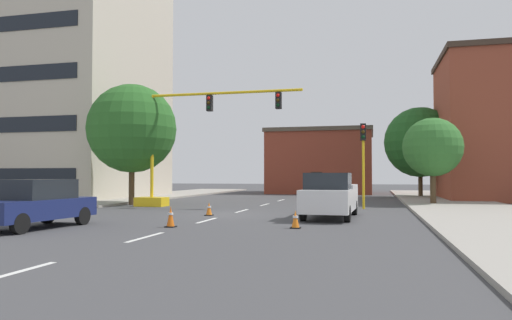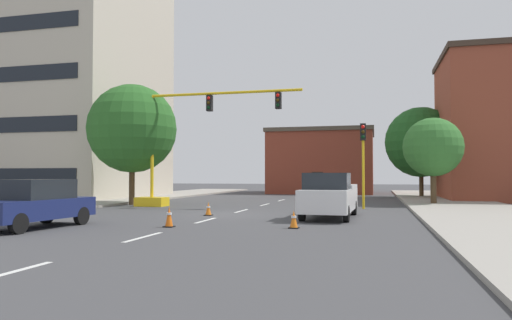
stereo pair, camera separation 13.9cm
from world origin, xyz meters
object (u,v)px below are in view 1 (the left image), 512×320
at_px(tree_left_near, 132,129).
at_px(pickup_truck_white, 330,196).
at_px(traffic_cone_roadside_b, 295,220).
at_px(tree_right_far, 420,142).
at_px(traffic_light_pole_right, 363,146).
at_px(traffic_signal_gantry, 173,168).
at_px(traffic_cone_roadside_a, 171,217).
at_px(sedan_navy_near_left, 36,203).
at_px(traffic_cone_roadside_c, 209,209).
at_px(tree_right_mid, 433,147).

bearing_deg(tree_left_near, pickup_truck_white, -25.88).
xyz_separation_m(pickup_truck_white, traffic_cone_roadside_b, (-0.86, -4.45, -0.66)).
bearing_deg(tree_right_far, traffic_light_pole_right, -106.47).
relative_size(traffic_light_pole_right, tree_right_far, 0.63).
xyz_separation_m(tree_right_far, tree_left_near, (-18.90, -14.73, 0.19)).
bearing_deg(pickup_truck_white, traffic_signal_gantry, 151.29).
bearing_deg(traffic_light_pole_right, traffic_cone_roadside_a, -120.45).
height_order(traffic_light_pole_right, sedan_navy_near_left, traffic_light_pole_right).
xyz_separation_m(traffic_signal_gantry, traffic_cone_roadside_b, (9.06, -9.88, -2.00)).
distance_m(pickup_truck_white, traffic_cone_roadside_c, 5.67).
relative_size(tree_right_far, traffic_cone_roadside_a, 10.01).
bearing_deg(pickup_truck_white, traffic_cone_roadside_b, -100.89).
bearing_deg(traffic_signal_gantry, traffic_cone_roadside_c, -52.29).
height_order(traffic_signal_gantry, traffic_light_pole_right, traffic_signal_gantry).
bearing_deg(tree_right_far, pickup_truck_white, -105.22).
xyz_separation_m(tree_right_mid, sedan_navy_near_left, (-15.36, -17.04, -2.76)).
relative_size(tree_right_far, traffic_cone_roadside_c, 12.22).
bearing_deg(tree_right_far, tree_left_near, -142.06).
distance_m(traffic_signal_gantry, tree_right_far, 22.29).
relative_size(traffic_signal_gantry, traffic_cone_roadside_c, 16.24).
height_order(traffic_signal_gantry, traffic_cone_roadside_c, traffic_signal_gantry).
bearing_deg(traffic_cone_roadside_c, traffic_cone_roadside_a, -86.52).
xyz_separation_m(tree_right_far, traffic_cone_roadside_a, (-11.07, -26.27, -4.31)).
height_order(tree_left_near, traffic_cone_roadside_c, tree_left_near).
distance_m(pickup_truck_white, traffic_cone_roadside_b, 4.58).
height_order(traffic_signal_gantry, traffic_cone_roadside_b, traffic_signal_gantry).
xyz_separation_m(tree_right_mid, pickup_truck_white, (-5.50, -10.42, -2.67)).
distance_m(traffic_light_pole_right, tree_left_near, 14.54).
bearing_deg(traffic_cone_roadside_a, pickup_truck_white, 44.08).
xyz_separation_m(traffic_signal_gantry, traffic_light_pole_right, (11.23, 0.72, 1.22)).
distance_m(tree_right_far, traffic_cone_roadside_b, 26.76).
height_order(traffic_light_pole_right, tree_right_mid, tree_right_mid).
relative_size(traffic_cone_roadside_a, traffic_cone_roadside_c, 1.22).
bearing_deg(traffic_cone_roadside_b, pickup_truck_white, 79.11).
xyz_separation_m(traffic_light_pole_right, tree_right_far, (4.42, 14.96, 1.16)).
distance_m(tree_right_mid, tree_right_far, 10.75).
height_order(tree_right_mid, traffic_cone_roadside_a, tree_right_mid).
bearing_deg(tree_left_near, tree_right_mid, 12.21).
bearing_deg(traffic_light_pole_right, traffic_cone_roadside_b, -101.60).
height_order(pickup_truck_white, traffic_cone_roadside_a, pickup_truck_white).
bearing_deg(tree_right_mid, traffic_cone_roadside_c, -136.63).
xyz_separation_m(traffic_signal_gantry, traffic_cone_roadside_c, (4.28, -5.53, -2.00)).
xyz_separation_m(tree_left_near, sedan_navy_near_left, (3.29, -13.01, -3.99)).
bearing_deg(traffic_cone_roadside_a, sedan_navy_near_left, -162.05).
bearing_deg(traffic_cone_roadside_b, traffic_light_pole_right, 78.40).
height_order(pickup_truck_white, traffic_cone_roadside_c, pickup_truck_white).
bearing_deg(traffic_light_pole_right, tree_right_mid, 45.57).
height_order(tree_right_mid, pickup_truck_white, tree_right_mid).
relative_size(tree_right_mid, pickup_truck_white, 1.01).
xyz_separation_m(traffic_signal_gantry, traffic_cone_roadside_a, (4.59, -10.59, -1.93)).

